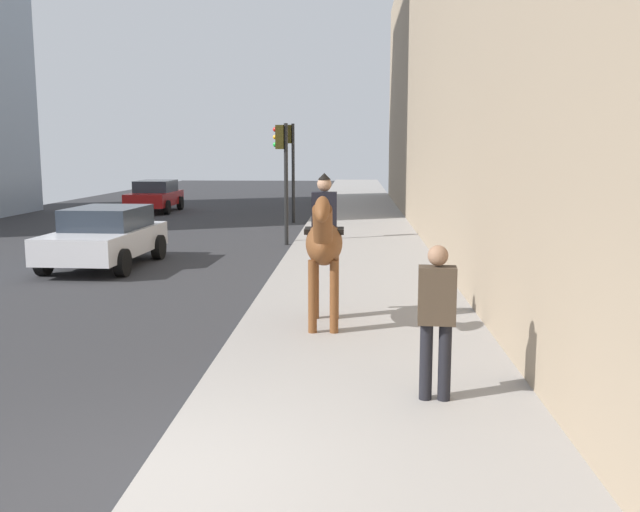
{
  "coord_description": "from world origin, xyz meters",
  "views": [
    {
      "loc": [
        -5.33,
        -1.82,
        2.81
      ],
      "look_at": [
        4.0,
        -1.35,
        1.4
      ],
      "focal_mm": 39.32,
      "sensor_mm": 36.0,
      "label": 1
    }
  ],
  "objects": [
    {
      "name": "traffic_light_near_curb",
      "position": [
        15.41,
        0.33,
        2.42
      ],
      "size": [
        0.2,
        0.44,
        3.6
      ],
      "color": "black",
      "rests_on": "ground"
    },
    {
      "name": "car_mid_lane",
      "position": [
        26.44,
        7.37,
        0.76
      ],
      "size": [
        4.21,
        2.03,
        1.44
      ],
      "rotation": [
        0.0,
        0.0,
        3.16
      ],
      "color": "maroon",
      "rests_on": "ground"
    },
    {
      "name": "sidewalk_slab",
      "position": [
        0.0,
        -1.92,
        0.06
      ],
      "size": [
        120.0,
        3.85,
        0.12
      ],
      "primitive_type": "cube",
      "color": "gray",
      "rests_on": "ground"
    },
    {
      "name": "car_far_lane",
      "position": [
        11.28,
        4.25,
        0.76
      ],
      "size": [
        4.22,
        2.18,
        1.44
      ],
      "rotation": [
        0.0,
        0.0,
        3.1
      ],
      "color": "silver",
      "rests_on": "ground"
    },
    {
      "name": "mounted_horse_near",
      "position": [
        5.19,
        -1.35,
        1.45
      ],
      "size": [
        2.15,
        0.61,
        2.35
      ],
      "rotation": [
        0.0,
        0.0,
        3.16
      ],
      "color": "brown",
      "rests_on": "sidewalk_slab"
    },
    {
      "name": "traffic_light_far_curb",
      "position": [
        21.81,
        0.68,
        2.56
      ],
      "size": [
        0.2,
        0.44,
        3.82
      ],
      "color": "black",
      "rests_on": "ground"
    },
    {
      "name": "pedestrian_greeting",
      "position": [
        2.05,
        -2.7,
        1.1
      ],
      "size": [
        0.29,
        0.42,
        1.7
      ],
      "rotation": [
        0.0,
        0.0,
        -0.08
      ],
      "color": "black",
      "rests_on": "sidewalk_slab"
    }
  ]
}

